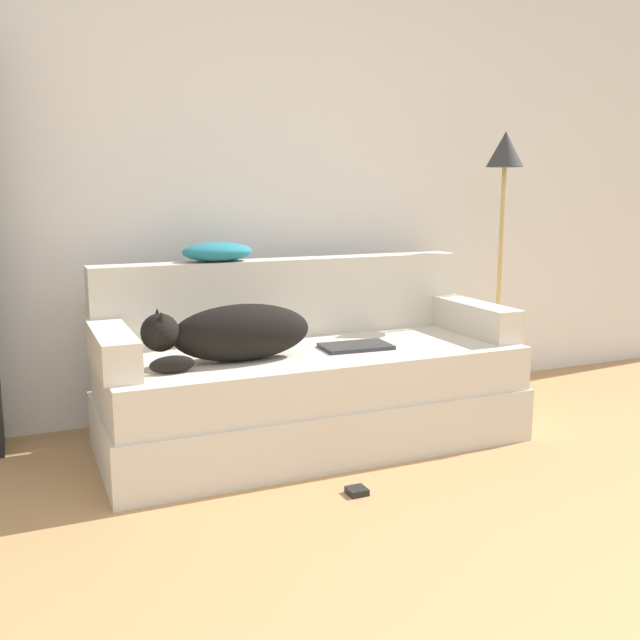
# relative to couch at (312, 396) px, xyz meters

# --- Properties ---
(wall_back) EXTENTS (7.73, 0.06, 2.70)m
(wall_back) POSITION_rel_couch_xyz_m (-0.12, 0.67, 1.13)
(wall_back) COLOR silver
(wall_back) RESTS_ON ground_plane
(couch) EXTENTS (1.94, 0.81, 0.46)m
(couch) POSITION_rel_couch_xyz_m (0.00, 0.00, 0.00)
(couch) COLOR beige
(couch) RESTS_ON ground_plane
(couch_backrest) EXTENTS (1.90, 0.15, 0.39)m
(couch_backrest) POSITION_rel_couch_xyz_m (0.00, 0.34, 0.43)
(couch_backrest) COLOR beige
(couch_backrest) RESTS_ON couch
(couch_arm_left) EXTENTS (0.15, 0.62, 0.16)m
(couch_arm_left) POSITION_rel_couch_xyz_m (-0.90, -0.01, 0.31)
(couch_arm_left) COLOR beige
(couch_arm_left) RESTS_ON couch
(couch_arm_right) EXTENTS (0.15, 0.62, 0.16)m
(couch_arm_right) POSITION_rel_couch_xyz_m (0.90, -0.01, 0.31)
(couch_arm_right) COLOR beige
(couch_arm_right) RESTS_ON couch
(dog) EXTENTS (0.73, 0.24, 0.25)m
(dog) POSITION_rel_couch_xyz_m (-0.41, -0.10, 0.36)
(dog) COLOR black
(dog) RESTS_ON couch
(laptop) EXTENTS (0.33, 0.21, 0.02)m
(laptop) POSITION_rel_couch_xyz_m (0.19, -0.08, 0.24)
(laptop) COLOR #2D2D30
(laptop) RESTS_ON couch
(throw_pillow) EXTENTS (0.34, 0.21, 0.09)m
(throw_pillow) POSITION_rel_couch_xyz_m (-0.34, 0.34, 0.67)
(throw_pillow) COLOR teal
(throw_pillow) RESTS_ON couch_backrest
(floor_lamp) EXTENTS (0.27, 0.27, 1.49)m
(floor_lamp) POSITION_rel_couch_xyz_m (1.26, 0.26, 0.88)
(floor_lamp) COLOR tan
(floor_lamp) RESTS_ON ground_plane
(power_adapter) EXTENTS (0.08, 0.08, 0.03)m
(power_adapter) POSITION_rel_couch_xyz_m (-0.07, -0.61, -0.21)
(power_adapter) COLOR black
(power_adapter) RESTS_ON ground_plane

